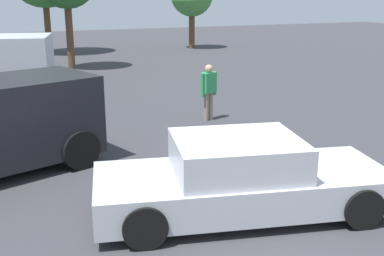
# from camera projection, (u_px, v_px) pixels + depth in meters

# --- Properties ---
(ground_plane) EXTENTS (80.00, 80.00, 0.00)m
(ground_plane) POSITION_uv_depth(u_px,v_px,m) (241.00, 214.00, 7.64)
(ground_plane) COLOR #38383D
(sedan_foreground) EXTENTS (4.95, 2.79, 1.26)m
(sedan_foreground) POSITION_uv_depth(u_px,v_px,m) (241.00, 179.00, 7.54)
(sedan_foreground) COLOR #B7BABF
(sedan_foreground) RESTS_ON ground_plane
(pedestrian) EXTENTS (0.55, 0.35, 1.55)m
(pedestrian) POSITION_uv_depth(u_px,v_px,m) (209.00, 88.00, 13.04)
(pedestrian) COLOR gray
(pedestrian) RESTS_ON ground_plane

